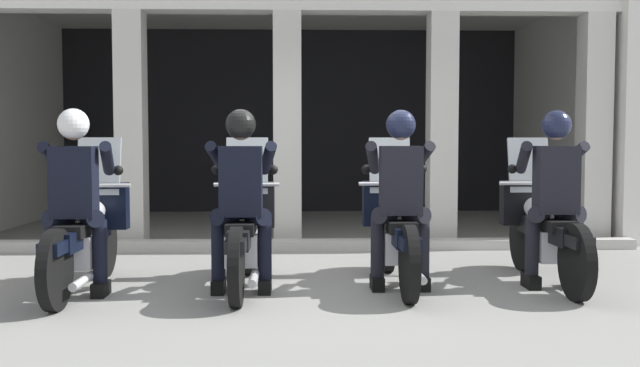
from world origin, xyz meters
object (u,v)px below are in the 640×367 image
at_px(police_officer_far_left, 75,186).
at_px(motorcycle_far_right, 543,228).
at_px(police_officer_center_left, 241,185).
at_px(motorcycle_center_right, 396,229).
at_px(motorcycle_far_left, 86,233).
at_px(motorcycle_center_left, 244,231).
at_px(police_officer_far_right, 555,183).
at_px(police_officer_center_right, 400,184).

height_order(police_officer_far_left, motorcycle_far_right, police_officer_far_left).
bearing_deg(police_officer_center_left, motorcycle_center_right, 15.85).
bearing_deg(motorcycle_far_right, police_officer_far_left, -171.94).
height_order(motorcycle_far_left, motorcycle_center_left, same).
bearing_deg(motorcycle_center_left, police_officer_far_right, -2.37).
bearing_deg(police_officer_center_left, police_officer_far_right, 3.49).
distance_m(police_officer_center_right, police_officer_far_right, 1.39).
relative_size(motorcycle_center_left, police_officer_center_left, 1.29).
height_order(police_officer_center_right, police_officer_far_right, same).
height_order(motorcycle_center_right, motorcycle_far_right, same).
bearing_deg(motorcycle_center_left, police_officer_center_left, -89.42).
height_order(motorcycle_far_left, police_officer_center_right, police_officer_center_right).
bearing_deg(motorcycle_far_left, motorcycle_center_left, 7.72).
distance_m(police_officer_center_left, police_officer_far_right, 2.77).
distance_m(motorcycle_far_left, police_officer_center_right, 2.81).
bearing_deg(motorcycle_center_left, motorcycle_far_right, 3.49).
relative_size(motorcycle_far_left, motorcycle_center_left, 1.00).
distance_m(motorcycle_far_left, police_officer_center_left, 1.47).
xyz_separation_m(motorcycle_center_left, motorcycle_far_right, (2.77, 0.13, 0.00)).
bearing_deg(police_officer_center_right, police_officer_far_right, 7.78).
bearing_deg(motorcycle_far_left, police_officer_far_right, 3.15).
relative_size(motorcycle_center_right, motorcycle_far_right, 1.00).
bearing_deg(police_officer_far_right, police_officer_center_right, -177.16).
bearing_deg(motorcycle_far_left, police_officer_center_left, -3.95).
distance_m(police_officer_far_left, police_officer_center_right, 2.78).
relative_size(police_officer_center_right, motorcycle_far_right, 0.78).
xyz_separation_m(motorcycle_far_left, motorcycle_center_right, (2.77, 0.18, 0.00)).
distance_m(motorcycle_center_left, police_officer_center_right, 1.47).
distance_m(police_officer_center_left, motorcycle_far_right, 2.84).
relative_size(police_officer_far_left, police_officer_far_right, 1.00).
xyz_separation_m(police_officer_far_left, police_officer_center_left, (1.39, 0.09, 0.00)).
bearing_deg(motorcycle_center_right, motorcycle_center_left, -170.20).
bearing_deg(motorcycle_center_left, police_officer_center_right, -7.18).
bearing_deg(motorcycle_center_right, police_officer_far_right, -3.85).
relative_size(police_officer_far_left, police_officer_center_right, 1.00).
relative_size(motorcycle_center_left, police_officer_center_right, 1.29).
bearing_deg(police_officer_far_left, motorcycle_center_left, 19.08).
height_order(motorcycle_far_right, police_officer_far_right, police_officer_far_right).
xyz_separation_m(motorcycle_center_left, motorcycle_center_right, (1.39, 0.09, 0.00)).
xyz_separation_m(police_officer_center_left, police_officer_far_right, (2.77, 0.13, 0.00)).
distance_m(motorcycle_center_left, police_officer_far_right, 2.81).
height_order(police_officer_center_right, motorcycle_far_right, police_officer_center_right).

